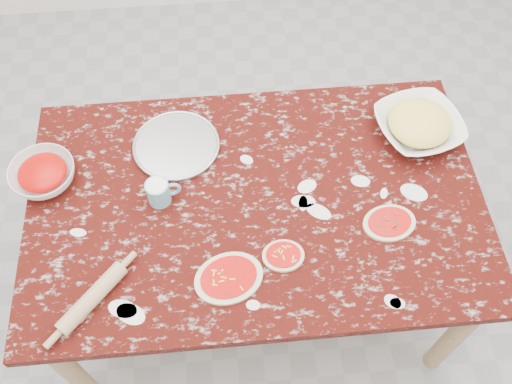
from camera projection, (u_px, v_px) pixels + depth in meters
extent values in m
plane|color=gray|center=(256.00, 284.00, 2.58)|extent=(4.00, 4.00, 0.00)
cube|color=black|center=(256.00, 203.00, 1.97)|extent=(1.60, 1.00, 0.04)
cube|color=tan|center=(256.00, 211.00, 2.02)|extent=(1.50, 0.90, 0.08)
cylinder|color=tan|center=(70.00, 370.00, 2.02)|extent=(0.07, 0.07, 0.71)
cylinder|color=tan|center=(456.00, 334.00, 2.10)|extent=(0.07, 0.07, 0.71)
cylinder|color=tan|center=(86.00, 179.00, 2.47)|extent=(0.07, 0.07, 0.71)
cylinder|color=tan|center=(404.00, 155.00, 2.54)|extent=(0.07, 0.07, 0.71)
cylinder|color=#B2B2B7|center=(176.00, 146.00, 2.07)|extent=(0.42, 0.42, 0.01)
imported|color=white|center=(44.00, 175.00, 1.96)|extent=(0.29, 0.29, 0.07)
imported|color=white|center=(418.00, 126.00, 2.08)|extent=(0.37, 0.37, 0.08)
cylinder|color=#66A7BA|center=(158.00, 192.00, 1.91)|extent=(0.08, 0.08, 0.09)
torus|color=#66A7BA|center=(172.00, 189.00, 1.92)|extent=(0.07, 0.02, 0.07)
cylinder|color=silver|center=(157.00, 187.00, 1.88)|extent=(0.06, 0.06, 0.01)
ellipsoid|color=beige|center=(229.00, 278.00, 1.78)|extent=(0.26, 0.23, 0.01)
ellipsoid|color=red|center=(229.00, 277.00, 1.78)|extent=(0.22, 0.19, 0.00)
ellipsoid|color=beige|center=(283.00, 256.00, 1.83)|extent=(0.14, 0.12, 0.01)
ellipsoid|color=red|center=(283.00, 255.00, 1.82)|extent=(0.12, 0.10, 0.00)
ellipsoid|color=beige|center=(389.00, 223.00, 1.89)|extent=(0.20, 0.17, 0.01)
ellipsoid|color=red|center=(390.00, 222.00, 1.89)|extent=(0.17, 0.14, 0.00)
cylinder|color=tan|center=(92.00, 298.00, 1.73)|extent=(0.22, 0.23, 0.05)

